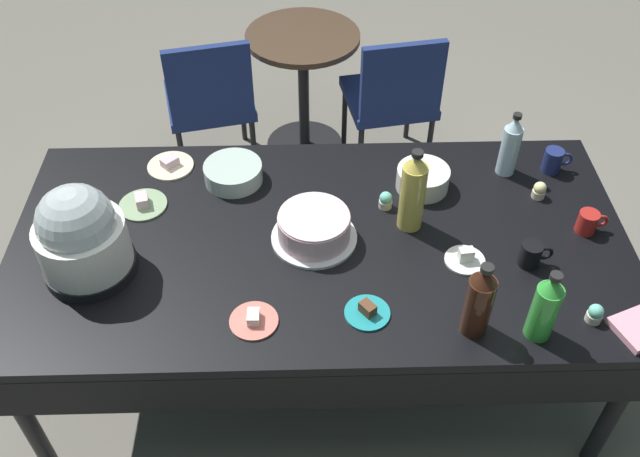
% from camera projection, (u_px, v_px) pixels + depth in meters
% --- Properties ---
extents(ground, '(9.00, 9.00, 0.00)m').
position_uv_depth(ground, '(320.00, 361.00, 2.97)').
color(ground, slate).
extents(potluck_table, '(2.20, 1.10, 0.75)m').
position_uv_depth(potluck_table, '(320.00, 251.00, 2.49)').
color(potluck_table, black).
rests_on(potluck_table, ground).
extents(frosted_layer_cake, '(0.31, 0.31, 0.11)m').
position_uv_depth(frosted_layer_cake, '(314.00, 228.00, 2.41)').
color(frosted_layer_cake, silver).
rests_on(frosted_layer_cake, potluck_table).
extents(slow_cooker, '(0.31, 0.31, 0.35)m').
position_uv_depth(slow_cooker, '(81.00, 237.00, 2.23)').
color(slow_cooker, black).
rests_on(slow_cooker, potluck_table).
extents(glass_salad_bowl, '(0.23, 0.23, 0.07)m').
position_uv_depth(glass_salad_bowl, '(233.00, 173.00, 2.65)').
color(glass_salad_bowl, '#B2C6BC').
rests_on(glass_salad_bowl, potluck_table).
extents(ceramic_snack_bowl, '(0.20, 0.20, 0.08)m').
position_uv_depth(ceramic_snack_bowl, '(423.00, 179.00, 2.62)').
color(ceramic_snack_bowl, silver).
rests_on(ceramic_snack_bowl, potluck_table).
extents(dessert_plate_white, '(0.14, 0.14, 0.06)m').
position_uv_depth(dessert_plate_white, '(465.00, 258.00, 2.36)').
color(dessert_plate_white, white).
rests_on(dessert_plate_white, potluck_table).
extents(dessert_plate_coral, '(0.16, 0.16, 0.04)m').
position_uv_depth(dessert_plate_coral, '(254.00, 320.00, 2.17)').
color(dessert_plate_coral, '#E07266').
rests_on(dessert_plate_coral, potluck_table).
extents(dessert_plate_sage, '(0.18, 0.18, 0.05)m').
position_uv_depth(dessert_plate_sage, '(143.00, 204.00, 2.56)').
color(dessert_plate_sage, '#8CA87F').
rests_on(dessert_plate_sage, potluck_table).
extents(dessert_plate_teal, '(0.15, 0.15, 0.05)m').
position_uv_depth(dessert_plate_teal, '(367.00, 312.00, 2.19)').
color(dessert_plate_teal, teal).
rests_on(dessert_plate_teal, potluck_table).
extents(dessert_plate_cream, '(0.18, 0.18, 0.04)m').
position_uv_depth(dessert_plate_cream, '(170.00, 165.00, 2.73)').
color(dessert_plate_cream, beige).
rests_on(dessert_plate_cream, potluck_table).
extents(cupcake_rose, '(0.05, 0.05, 0.07)m').
position_uv_depth(cupcake_rose, '(595.00, 314.00, 2.16)').
color(cupcake_rose, beige).
rests_on(cupcake_rose, potluck_table).
extents(cupcake_lemon, '(0.05, 0.05, 0.07)m').
position_uv_depth(cupcake_lemon, '(539.00, 190.00, 2.58)').
color(cupcake_lemon, beige).
rests_on(cupcake_lemon, potluck_table).
extents(cupcake_cocoa, '(0.05, 0.05, 0.07)m').
position_uv_depth(cupcake_cocoa, '(386.00, 200.00, 2.54)').
color(cupcake_cocoa, beige).
rests_on(cupcake_cocoa, potluck_table).
extents(soda_bottle_ginger_ale, '(0.09, 0.09, 0.33)m').
position_uv_depth(soda_bottle_ginger_ale, '(413.00, 192.00, 2.39)').
color(soda_bottle_ginger_ale, gold).
rests_on(soda_bottle_ginger_ale, potluck_table).
extents(soda_bottle_lime_soda, '(0.08, 0.08, 0.27)m').
position_uv_depth(soda_bottle_lime_soda, '(545.00, 307.00, 2.06)').
color(soda_bottle_lime_soda, green).
rests_on(soda_bottle_lime_soda, potluck_table).
extents(soda_bottle_cola, '(0.09, 0.09, 0.29)m').
position_uv_depth(soda_bottle_cola, '(479.00, 301.00, 2.07)').
color(soda_bottle_cola, '#33190F').
rests_on(soda_bottle_cola, potluck_table).
extents(soda_bottle_water, '(0.07, 0.07, 0.27)m').
position_uv_depth(soda_bottle_water, '(510.00, 146.00, 2.63)').
color(soda_bottle_water, silver).
rests_on(soda_bottle_water, potluck_table).
extents(coffee_mug_red, '(0.11, 0.07, 0.08)m').
position_uv_depth(coffee_mug_red, '(588.00, 222.00, 2.45)').
color(coffee_mug_red, '#B2231E').
rests_on(coffee_mug_red, potluck_table).
extents(coffee_mug_black, '(0.11, 0.07, 0.09)m').
position_uv_depth(coffee_mug_black, '(531.00, 254.00, 2.33)').
color(coffee_mug_black, black).
rests_on(coffee_mug_black, potluck_table).
extents(coffee_mug_navy, '(0.12, 0.07, 0.10)m').
position_uv_depth(coffee_mug_navy, '(553.00, 160.00, 2.69)').
color(coffee_mug_navy, navy).
rests_on(coffee_mug_navy, potluck_table).
extents(paper_napkin_stack, '(0.18, 0.18, 0.02)m').
position_uv_depth(paper_napkin_stack, '(639.00, 329.00, 2.14)').
color(paper_napkin_stack, pink).
rests_on(paper_napkin_stack, potluck_table).
extents(maroon_chair_left, '(0.52, 0.52, 0.85)m').
position_uv_depth(maroon_chair_left, '(210.00, 97.00, 3.54)').
color(maroon_chair_left, navy).
rests_on(maroon_chair_left, ground).
extents(maroon_chair_right, '(0.51, 0.51, 0.85)m').
position_uv_depth(maroon_chair_right, '(393.00, 95.00, 3.56)').
color(maroon_chair_right, navy).
rests_on(maroon_chair_right, ground).
extents(round_cafe_table, '(0.60, 0.60, 0.72)m').
position_uv_depth(round_cafe_table, '(303.00, 72.00, 3.71)').
color(round_cafe_table, '#473323').
rests_on(round_cafe_table, ground).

